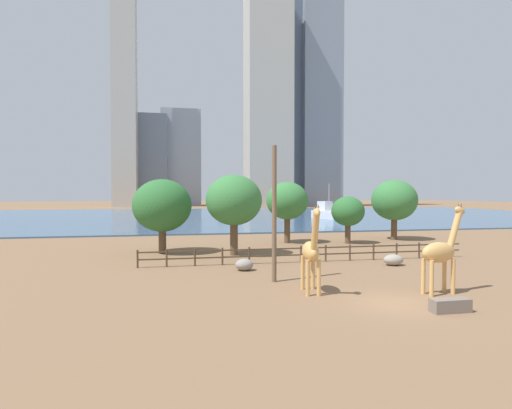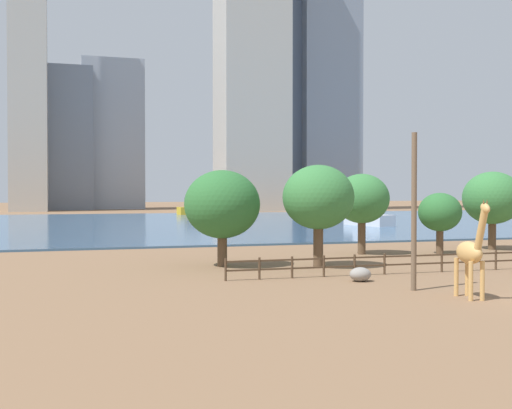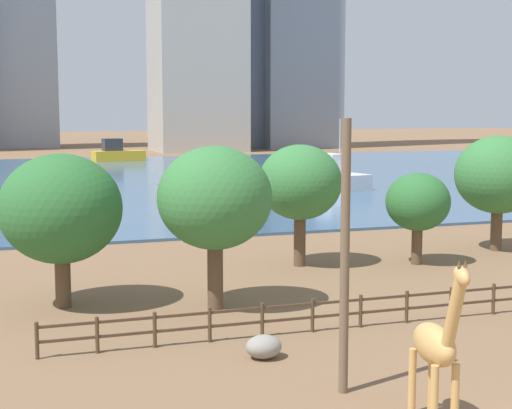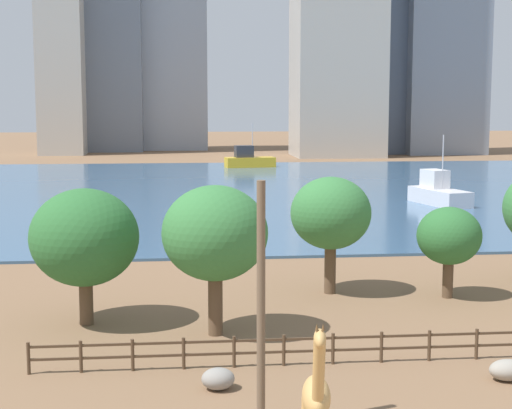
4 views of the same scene
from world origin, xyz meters
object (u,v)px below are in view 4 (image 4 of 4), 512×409
object	(u,v)px
tree_right_tall	(449,236)
giraffe_tall	(317,398)
boulder_by_pole	(218,379)
tree_right_small	(215,234)
tree_left_small	(84,238)
tree_left_large	(331,214)
utility_pole	(261,308)
boat_ferry	(249,160)
boat_sailboat	(439,193)
boulder_near_fence	(508,370)

from	to	relation	value
tree_right_tall	giraffe_tall	bearing A→B (deg)	-118.98
boulder_by_pole	tree_right_small	xyz separation A→B (m)	(0.26, 7.00, 4.32)
boulder_by_pole	tree_left_small	distance (m)	11.68
giraffe_tall	tree_left_large	xyz separation A→B (m)	(4.60, 21.24, 2.29)
utility_pole	tree_left_small	size ratio (longest dim) A/B	1.24
boulder_by_pole	tree_left_small	xyz separation A→B (m)	(-5.87, 9.34, 3.85)
boulder_by_pole	boat_ferry	distance (m)	100.80
utility_pole	tree_left_small	bearing A→B (deg)	118.24
boulder_by_pole	tree_right_tall	size ratio (longest dim) A/B	0.25
tree_right_small	boat_sailboat	bearing A→B (deg)	59.70
tree_right_small	boat_ferry	xyz separation A→B (m)	(10.15, 93.26, -3.31)
tree_left_large	tree_left_small	world-z (taller)	tree_left_small
utility_pole	tree_left_large	world-z (taller)	utility_pole
giraffe_tall	boulder_near_fence	size ratio (longest dim) A/B	3.23
boulder_by_pole	boat_sailboat	world-z (taller)	boat_sailboat
tree_left_large	tree_right_small	size ratio (longest dim) A/B	0.95
tree_left_large	tree_left_small	xyz separation A→B (m)	(-12.95, -5.00, -0.27)
giraffe_tall	boulder_near_fence	world-z (taller)	giraffe_tall
giraffe_tall	boat_sailboat	distance (m)	61.98
tree_right_tall	boat_sailboat	xyz separation A→B (m)	(12.37, 37.84, -2.00)
boulder_by_pole	tree_right_tall	xyz separation A→B (m)	(13.34, 12.72, 3.00)
tree_left_large	boat_ferry	size ratio (longest dim) A/B	0.78
tree_left_large	boat_ferry	xyz separation A→B (m)	(3.33, 85.91, -3.11)
giraffe_tall	boat_ferry	xyz separation A→B (m)	(7.94, 107.16, -0.82)
utility_pole	tree_left_large	bearing A→B (deg)	72.07
utility_pole	boulder_near_fence	size ratio (longest dim) A/B	5.53
boulder_near_fence	tree_left_large	xyz separation A→B (m)	(-4.12, 14.53, 4.11)
tree_right_small	boulder_near_fence	bearing A→B (deg)	-33.26
boulder_by_pole	boat_ferry	world-z (taller)	boat_ferry
tree_left_small	utility_pole	bearing A→B (deg)	-61.76
boat_ferry	tree_right_tall	bearing A→B (deg)	-96.44
tree_right_tall	tree_left_small	world-z (taller)	tree_left_small
tree_left_small	tree_right_small	bearing A→B (deg)	-20.95
utility_pole	tree_right_tall	xyz separation A→B (m)	(12.14, 16.53, -0.70)
tree_right_small	boat_sailboat	xyz separation A→B (m)	(25.45, 43.56, -3.32)
tree_left_large	giraffe_tall	bearing A→B (deg)	-102.23
tree_left_small	tree_right_small	size ratio (longest dim) A/B	0.95
giraffe_tall	boat_ferry	world-z (taller)	boat_ferry
utility_pole	tree_right_small	xyz separation A→B (m)	(-0.94, 10.81, 0.62)
boulder_by_pole	boat_sailboat	xyz separation A→B (m)	(25.71, 50.56, 1.00)
tree_left_small	boat_sailboat	distance (m)	52.00
utility_pole	tree_left_small	xyz separation A→B (m)	(-7.07, 13.16, 0.14)
boulder_near_fence	boat_sailboat	distance (m)	52.78
utility_pole	tree_left_large	xyz separation A→B (m)	(5.88, 18.16, 0.41)
giraffe_tall	boat_ferry	size ratio (longest dim) A/B	0.57
tree_right_tall	tree_left_small	distance (m)	19.52
boulder_by_pole	boat_ferry	xyz separation A→B (m)	(10.41, 100.26, 1.01)
tree_left_large	tree_right_tall	size ratio (longest dim) A/B	1.31
boulder_near_fence	utility_pole	bearing A→B (deg)	-160.01
boulder_by_pole	tree_right_small	bearing A→B (deg)	87.89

